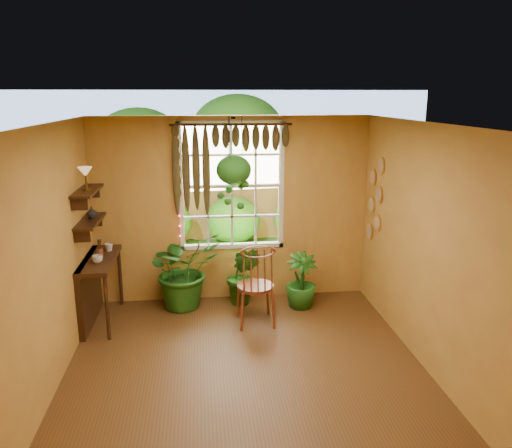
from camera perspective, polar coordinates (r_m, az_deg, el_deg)
The scene contains 23 objects.
floor at distance 5.69m, azimuth -1.00°, elevation -17.04°, with size 4.50×4.50×0.00m, color brown.
ceiling at distance 4.85m, azimuth -1.14°, elevation 11.25°, with size 4.50×4.50×0.00m, color silver.
wall_back at distance 7.27m, azimuth -2.76°, elevation 1.59°, with size 4.00×4.00×0.00m, color gold.
wall_left at distance 5.32m, azimuth -23.12°, elevation -4.50°, with size 4.50×4.50×0.00m, color gold.
wall_right at distance 5.65m, azimuth 19.59°, elevation -3.07°, with size 4.50×4.50×0.00m, color gold.
window at distance 7.23m, azimuth -2.81°, elevation 4.35°, with size 1.52×0.10×1.86m.
valance_vine at distance 7.03m, azimuth -3.50°, elevation 8.80°, with size 1.70×0.12×1.10m.
string_lights at distance 7.13m, azimuth -8.90°, elevation 4.45°, with size 0.03×0.03×1.54m, color #FF2633, non-canonical shape.
wall_plates at distance 7.19m, azimuth 13.44°, elevation 2.69°, with size 0.04×0.32×1.10m, color beige, non-canonical shape.
counter_ledge at distance 7.02m, azimuth -18.16°, elevation -6.44°, with size 0.40×1.20×0.90m.
shelf_lower at distance 6.76m, azimuth -18.44°, elevation 0.29°, with size 0.25×0.90×0.04m, color #381C0F.
shelf_upper at distance 6.68m, azimuth -18.71°, elevation 3.62°, with size 0.25×0.90×0.04m, color #381C0F.
backyard at distance 11.84m, azimuth -3.11°, elevation 6.30°, with size 14.00×10.00×12.00m.
windsor_chair at distance 6.68m, azimuth -0.01°, elevation -8.33°, with size 0.51×0.54×1.32m.
potted_plant_left at distance 7.22m, azimuth -8.25°, elevation -5.11°, with size 1.02×0.89×1.14m, color #184713.
potted_plant_mid at distance 7.25m, azimuth -1.44°, elevation -5.87°, with size 0.49×0.40×0.90m, color #184713.
potted_plant_right at distance 7.21m, azimuth 5.18°, elevation -6.47°, with size 0.45×0.45×0.80m, color #184713.
hanging_basket at distance 6.91m, azimuth -2.56°, elevation 5.88°, with size 0.48×0.48×1.26m.
cup_a at distance 6.68m, azimuth -17.66°, elevation -3.84°, with size 0.13×0.13×0.10m, color silver.
cup_b at distance 7.14m, azimuth -16.46°, elevation -2.56°, with size 0.11×0.11×0.10m, color beige.
brush_jar at distance 6.92m, azimuth -17.46°, elevation -2.61°, with size 0.08×0.08×0.30m.
shelf_vase at distance 6.85m, azimuth -18.27°, elevation 1.27°, with size 0.14×0.14×0.15m, color #B2AD99.
tiffany_lamp at distance 6.54m, azimuth -18.93°, elevation 5.50°, with size 0.18×0.18×0.30m.
Camera 1 is at (-0.46, -4.82, 2.98)m, focal length 35.00 mm.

